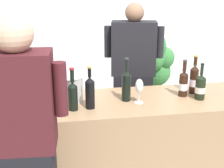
% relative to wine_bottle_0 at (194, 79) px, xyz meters
% --- Properties ---
extents(wall_back, '(8.00, 0.10, 2.80)m').
position_rel_wine_bottle_0_xyz_m(wall_back, '(-0.65, 2.52, 0.37)').
color(wall_back, white).
rests_on(wall_back, ground_plane).
extents(counter, '(2.30, 0.68, 0.90)m').
position_rel_wine_bottle_0_xyz_m(counter, '(-0.65, -0.08, -0.58)').
color(counter, '#9E7A56').
rests_on(counter, ground_plane).
extents(wine_bottle_0, '(0.08, 0.08, 0.34)m').
position_rel_wine_bottle_0_xyz_m(wine_bottle_0, '(0.00, 0.00, 0.00)').
color(wine_bottle_0, black).
rests_on(wine_bottle_0, counter).
extents(wine_bottle_1, '(0.07, 0.07, 0.36)m').
position_rel_wine_bottle_0_xyz_m(wine_bottle_1, '(-0.63, -0.08, 0.01)').
color(wine_bottle_1, black).
rests_on(wine_bottle_1, counter).
extents(wine_bottle_2, '(0.09, 0.09, 0.31)m').
position_rel_wine_bottle_0_xyz_m(wine_bottle_2, '(-0.01, -0.15, -0.02)').
color(wine_bottle_2, black).
rests_on(wine_bottle_2, counter).
extents(wine_bottle_3, '(0.07, 0.07, 0.33)m').
position_rel_wine_bottle_0_xyz_m(wine_bottle_3, '(-0.94, -0.20, 0.01)').
color(wine_bottle_3, black).
rests_on(wine_bottle_3, counter).
extents(wine_bottle_4, '(0.08, 0.08, 0.32)m').
position_rel_wine_bottle_0_xyz_m(wine_bottle_4, '(-1.38, 0.11, -0.01)').
color(wine_bottle_4, black).
rests_on(wine_bottle_4, counter).
extents(wine_bottle_5, '(0.07, 0.07, 0.32)m').
position_rel_wine_bottle_0_xyz_m(wine_bottle_5, '(-0.12, -0.06, -0.01)').
color(wine_bottle_5, black).
rests_on(wine_bottle_5, counter).
extents(wine_bottle_6, '(0.07, 0.07, 0.33)m').
position_rel_wine_bottle_0_xyz_m(wine_bottle_6, '(-1.07, -0.21, -0.00)').
color(wine_bottle_6, black).
rests_on(wine_bottle_6, counter).
extents(wine_glass, '(0.07, 0.07, 0.20)m').
position_rel_wine_bottle_0_xyz_m(wine_glass, '(-0.53, -0.15, 0.01)').
color(wine_glass, silver).
rests_on(wine_glass, counter).
extents(ice_bucket, '(0.21, 0.21, 0.21)m').
position_rel_wine_bottle_0_xyz_m(ice_bucket, '(-1.08, -0.01, -0.02)').
color(ice_bucket, silver).
rests_on(ice_bucket, counter).
extents(person_server, '(0.60, 0.34, 1.65)m').
position_rel_wine_bottle_0_xyz_m(person_server, '(-0.40, 0.64, -0.23)').
color(person_server, black).
rests_on(person_server, ground_plane).
extents(person_guest, '(0.54, 0.26, 1.68)m').
position_rel_wine_bottle_0_xyz_m(person_guest, '(-1.38, -0.71, -0.20)').
color(person_guest, black).
rests_on(person_guest, ground_plane).
extents(potted_shrub, '(0.53, 0.49, 1.27)m').
position_rel_wine_bottle_0_xyz_m(potted_shrub, '(0.07, 1.36, -0.24)').
color(potted_shrub, brown).
rests_on(potted_shrub, ground_plane).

